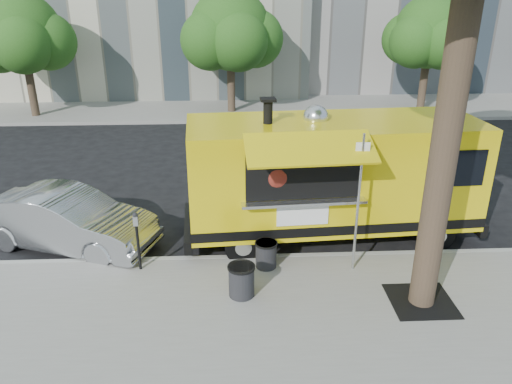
% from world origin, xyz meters
% --- Properties ---
extents(ground, '(120.00, 120.00, 0.00)m').
position_xyz_m(ground, '(0.00, 0.00, 0.00)').
color(ground, black).
rests_on(ground, ground).
extents(sidewalk, '(60.00, 6.00, 0.15)m').
position_xyz_m(sidewalk, '(0.00, -4.00, 0.07)').
color(sidewalk, gray).
rests_on(sidewalk, ground).
extents(curb, '(60.00, 0.14, 0.16)m').
position_xyz_m(curb, '(0.00, -0.93, 0.07)').
color(curb, '#999993').
rests_on(curb, ground).
extents(far_sidewalk, '(60.00, 5.00, 0.15)m').
position_xyz_m(far_sidewalk, '(0.00, 13.50, 0.07)').
color(far_sidewalk, gray).
rests_on(far_sidewalk, ground).
extents(tree_well, '(1.20, 1.20, 0.02)m').
position_xyz_m(tree_well, '(2.60, -2.80, 0.15)').
color(tree_well, black).
rests_on(tree_well, sidewalk).
extents(far_tree_a, '(3.42, 3.42, 5.36)m').
position_xyz_m(far_tree_a, '(-10.00, 12.30, 3.78)').
color(far_tree_a, '#33261C').
rests_on(far_tree_a, far_sidewalk).
extents(far_tree_b, '(3.60, 3.60, 5.50)m').
position_xyz_m(far_tree_b, '(-1.00, 12.70, 3.83)').
color(far_tree_b, '#33261C').
rests_on(far_tree_b, far_sidewalk).
extents(far_tree_c, '(3.24, 3.24, 5.21)m').
position_xyz_m(far_tree_c, '(8.00, 12.40, 3.72)').
color(far_tree_c, '#33261C').
rests_on(far_tree_c, far_sidewalk).
extents(sign_post, '(0.28, 0.06, 3.00)m').
position_xyz_m(sign_post, '(1.55, -1.55, 1.85)').
color(sign_post, silver).
rests_on(sign_post, sidewalk).
extents(parking_meter, '(0.11, 0.11, 1.33)m').
position_xyz_m(parking_meter, '(-3.00, -1.35, 0.98)').
color(parking_meter, black).
rests_on(parking_meter, sidewalk).
extents(food_truck, '(7.15, 3.60, 3.47)m').
position_xyz_m(food_truck, '(1.32, 0.17, 1.63)').
color(food_truck, yellow).
rests_on(food_truck, ground).
extents(sedan, '(4.48, 2.83, 1.39)m').
position_xyz_m(sedan, '(-4.87, 0.00, 0.70)').
color(sedan, '#9FA0A5').
rests_on(sedan, ground).
extents(trash_bin_left, '(0.54, 0.54, 0.65)m').
position_xyz_m(trash_bin_left, '(-0.85, -2.42, 0.50)').
color(trash_bin_left, black).
rests_on(trash_bin_left, sidewalk).
extents(trash_bin_right, '(0.49, 0.49, 0.59)m').
position_xyz_m(trash_bin_right, '(-0.30, -1.38, 0.46)').
color(trash_bin_right, black).
rests_on(trash_bin_right, sidewalk).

